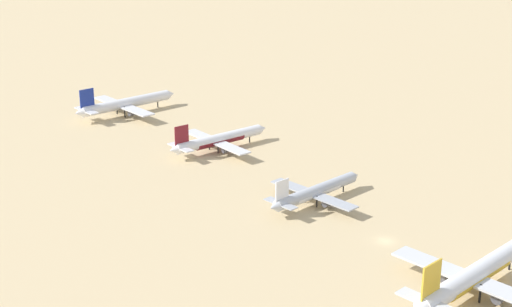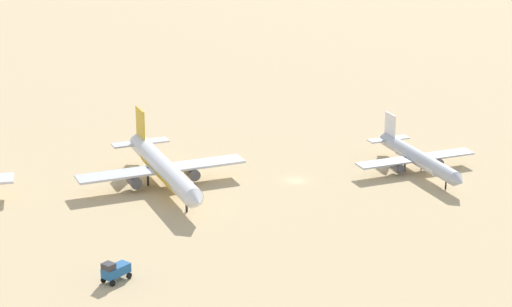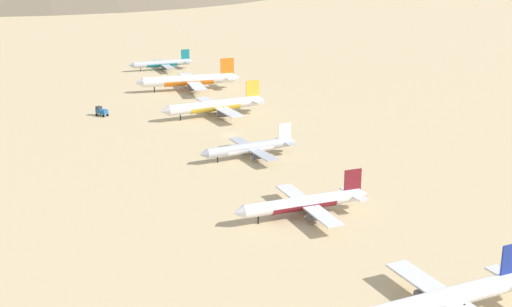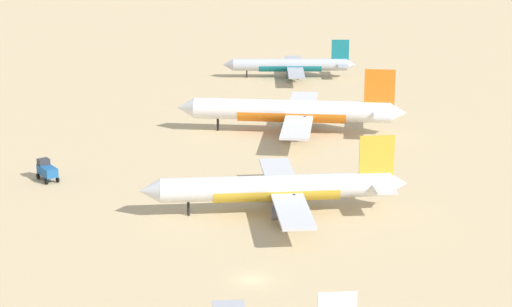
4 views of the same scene
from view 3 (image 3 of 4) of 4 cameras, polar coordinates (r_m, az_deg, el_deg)
name	(u,v)px [view 3 (image 3 of 4)]	position (r m, az deg, el deg)	size (l,w,h in m)	color
ground_plane	(230,135)	(263.16, -2.15, 1.49)	(1800.00, 1800.00, 0.00)	tan
parked_jet_0	(162,64)	(394.32, -7.62, 7.24)	(36.56, 29.76, 10.54)	#B2B7C1
parked_jet_1	(189,80)	(339.98, -5.42, 5.93)	(50.87, 41.22, 14.70)	white
parked_jet_2	(215,106)	(290.03, -3.30, 3.89)	(46.51, 38.07, 13.47)	silver
parked_jet_3	(250,148)	(235.59, -0.48, 0.46)	(35.89, 29.37, 10.39)	#B2B7C1
parked_jet_4	(304,203)	(187.22, 3.92, -4.04)	(39.57, 32.21, 11.41)	white
parked_jet_5	(446,299)	(144.16, 15.16, -11.30)	(44.67, 36.47, 12.89)	white
service_truck	(101,111)	(297.60, -12.42, 3.39)	(5.22, 5.60, 3.90)	#1E5999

